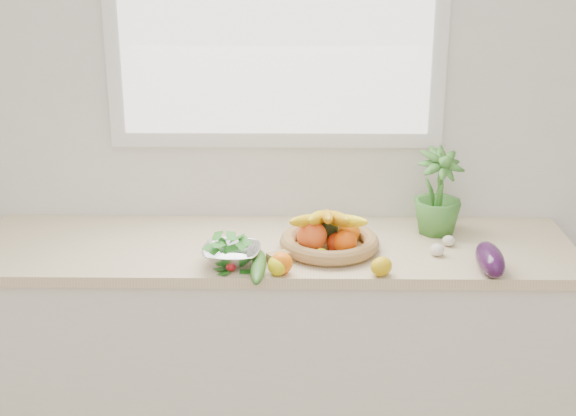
{
  "coord_description": "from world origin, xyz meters",
  "views": [
    {
      "loc": [
        0.09,
        -0.83,
        2.04
      ],
      "look_at": [
        0.05,
        1.93,
        1.05
      ],
      "focal_mm": 50.0,
      "sensor_mm": 36.0,
      "label": 1
    }
  ],
  "objects_px": {
    "eggplant": "(490,259)",
    "apple": "(337,243)",
    "fruit_basket": "(329,237)",
    "cucumber": "(258,267)",
    "potted_herb": "(438,192)",
    "colander_with_spinach": "(231,250)"
  },
  "relations": [
    {
      "from": "apple",
      "to": "fruit_basket",
      "type": "relative_size",
      "value": 0.2
    },
    {
      "from": "eggplant",
      "to": "cucumber",
      "type": "height_order",
      "value": "eggplant"
    },
    {
      "from": "apple",
      "to": "eggplant",
      "type": "relative_size",
      "value": 0.32
    },
    {
      "from": "eggplant",
      "to": "colander_with_spinach",
      "type": "xyz_separation_m",
      "value": [
        -0.89,
        0.05,
        0.01
      ]
    },
    {
      "from": "eggplant",
      "to": "cucumber",
      "type": "xyz_separation_m",
      "value": [
        -0.8,
        -0.03,
        -0.02
      ]
    },
    {
      "from": "apple",
      "to": "cucumber",
      "type": "distance_m",
      "value": 0.34
    },
    {
      "from": "cucumber",
      "to": "fruit_basket",
      "type": "height_order",
      "value": "fruit_basket"
    },
    {
      "from": "eggplant",
      "to": "apple",
      "type": "bearing_deg",
      "value": 162.71
    },
    {
      "from": "apple",
      "to": "potted_herb",
      "type": "distance_m",
      "value": 0.46
    },
    {
      "from": "potted_herb",
      "to": "cucumber",
      "type": "bearing_deg",
      "value": -149.25
    },
    {
      "from": "eggplant",
      "to": "potted_herb",
      "type": "bearing_deg",
      "value": 108.68
    },
    {
      "from": "potted_herb",
      "to": "apple",
      "type": "bearing_deg",
      "value": -151.72
    },
    {
      "from": "apple",
      "to": "cucumber",
      "type": "relative_size",
      "value": 0.28
    },
    {
      "from": "fruit_basket",
      "to": "colander_with_spinach",
      "type": "height_order",
      "value": "fruit_basket"
    },
    {
      "from": "eggplant",
      "to": "fruit_basket",
      "type": "height_order",
      "value": "fruit_basket"
    },
    {
      "from": "apple",
      "to": "eggplant",
      "type": "bearing_deg",
      "value": -17.29
    },
    {
      "from": "potted_herb",
      "to": "fruit_basket",
      "type": "relative_size",
      "value": 0.9
    },
    {
      "from": "colander_with_spinach",
      "to": "eggplant",
      "type": "bearing_deg",
      "value": -3.24
    },
    {
      "from": "apple",
      "to": "potted_herb",
      "type": "relative_size",
      "value": 0.23
    },
    {
      "from": "apple",
      "to": "colander_with_spinach",
      "type": "xyz_separation_m",
      "value": [
        -0.38,
        -0.11,
        0.02
      ]
    },
    {
      "from": "cucumber",
      "to": "apple",
      "type": "bearing_deg",
      "value": 34.05
    },
    {
      "from": "colander_with_spinach",
      "to": "apple",
      "type": "bearing_deg",
      "value": 16.44
    }
  ]
}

